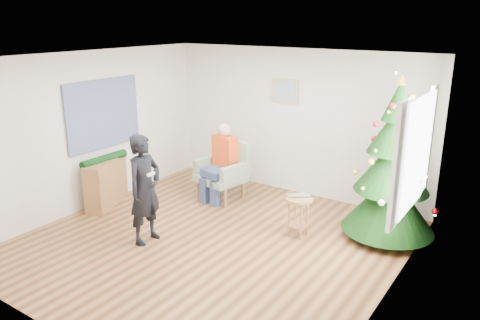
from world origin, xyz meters
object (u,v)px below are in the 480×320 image
Objects in this scene: armchair at (223,177)px; standing_man at (145,189)px; console at (106,183)px; christmas_tree at (393,168)px; stool at (298,216)px.

standing_man reaches higher than armchair.
christmas_tree is at bearing -4.04° from console.
standing_man is (-1.73, -1.36, 0.48)m from stool.
standing_man is 1.59× the size of console.
christmas_tree reaches higher than armchair.
standing_man reaches higher than console.
standing_man is (-2.83, -2.05, -0.28)m from christmas_tree.
stool is 0.59× the size of armchair.
armchair is at bearing 0.37° from standing_man.
console is at bearing -166.85° from stool.
stool is at bearing -53.63° from standing_man.
standing_man reaches higher than stool.
stool is at bearing -148.10° from christmas_tree.
armchair is at bearing -178.53° from christmas_tree.
christmas_tree reaches higher than stool.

